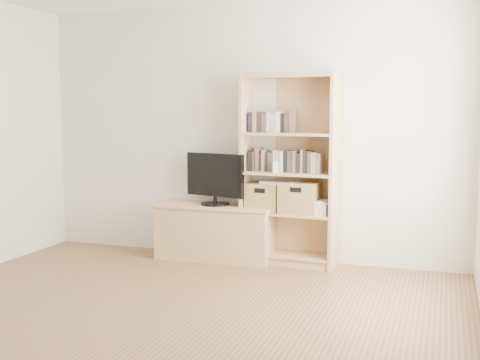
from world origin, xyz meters
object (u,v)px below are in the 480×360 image
at_px(television, 215,179).
at_px(baby_monitor, 276,168).
at_px(basket_right, 300,197).
at_px(tv_stand, 215,233).
at_px(basket_left, 265,197).
at_px(bookshelf, 289,170).
at_px(laptop, 281,183).

height_order(television, baby_monitor, television).
bearing_deg(basket_right, television, -175.10).
xyz_separation_m(tv_stand, basket_right, (0.88, 0.04, 0.41)).
height_order(basket_left, basket_right, basket_right).
bearing_deg(bookshelf, laptop, -166.83).
xyz_separation_m(bookshelf, television, (-0.76, -0.05, -0.11)).
bearing_deg(basket_right, basket_left, 178.61).
relative_size(tv_stand, laptop, 3.30).
xyz_separation_m(baby_monitor, laptop, (0.03, 0.09, -0.15)).
distance_m(bookshelf, laptop, 0.15).
height_order(tv_stand, basket_right, basket_right).
distance_m(tv_stand, basket_right, 0.97).
relative_size(tv_stand, television, 1.74).
height_order(bookshelf, basket_left, bookshelf).
bearing_deg(television, laptop, 18.07).
xyz_separation_m(television, baby_monitor, (0.65, -0.04, 0.14)).
height_order(tv_stand, television, television).
bearing_deg(laptop, baby_monitor, -97.35).
bearing_deg(baby_monitor, television, 173.25).
bearing_deg(television, basket_right, 17.37).
distance_m(bookshelf, baby_monitor, 0.15).
xyz_separation_m(basket_right, laptop, (-0.19, -0.00, 0.14)).
bearing_deg(baby_monitor, laptop, 65.83).
relative_size(tv_stand, basket_right, 3.17).
bearing_deg(basket_left, bookshelf, 2.12).
relative_size(bookshelf, basket_left, 5.56).
xyz_separation_m(bookshelf, basket_left, (-0.25, 0.01, -0.28)).
distance_m(tv_stand, baby_monitor, 0.96).
bearing_deg(television, bookshelf, 18.70).
bearing_deg(tv_stand, basket_left, 5.89).
height_order(bookshelf, television, bookshelf).
distance_m(television, baby_monitor, 0.67).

